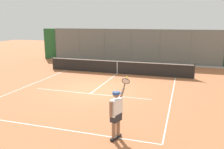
% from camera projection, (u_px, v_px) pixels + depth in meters
% --- Properties ---
extents(ground_plane, '(60.00, 60.00, 0.00)m').
position_uv_depth(ground_plane, '(96.00, 90.00, 13.40)').
color(ground_plane, '#B76B42').
extents(court_line_markings, '(8.58, 9.58, 0.01)m').
position_uv_depth(court_line_markings, '(88.00, 96.00, 12.34)').
color(court_line_markings, white).
rests_on(court_line_markings, ground).
extents(fence_backdrop, '(18.73, 1.37, 3.16)m').
position_uv_depth(fence_backdrop, '(133.00, 46.00, 22.09)').
color(fence_backdrop, slate).
rests_on(fence_backdrop, ground).
extents(tennis_net, '(11.03, 0.09, 1.07)m').
position_uv_depth(tennis_net, '(117.00, 67.00, 17.45)').
color(tennis_net, '#2D2D2D').
rests_on(tennis_net, ground).
extents(tennis_player, '(0.42, 1.39, 1.94)m').
position_uv_depth(tennis_player, '(116.00, 111.00, 7.61)').
color(tennis_player, black).
rests_on(tennis_player, ground).
extents(tennis_ball_near_baseline, '(0.07, 0.07, 0.07)m').
position_uv_depth(tennis_ball_near_baseline, '(115.00, 81.00, 15.24)').
color(tennis_ball_near_baseline, '#C1D138').
rests_on(tennis_ball_near_baseline, ground).
extents(tennis_ball_by_sideline, '(0.07, 0.07, 0.07)m').
position_uv_depth(tennis_ball_by_sideline, '(103.00, 74.00, 17.23)').
color(tennis_ball_by_sideline, '#CCDB33').
rests_on(tennis_ball_by_sideline, ground).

